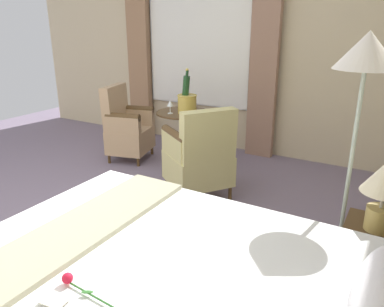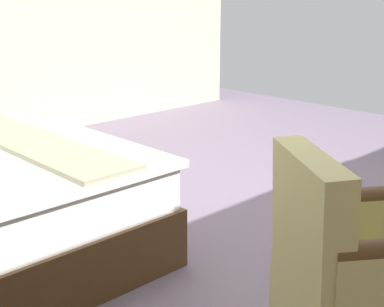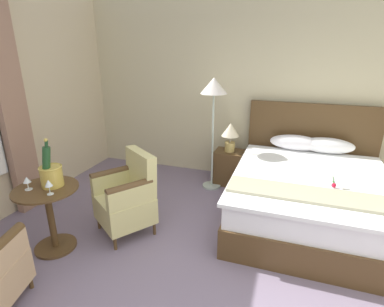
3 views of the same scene
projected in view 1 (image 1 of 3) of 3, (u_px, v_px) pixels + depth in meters
ground_plane at (24, 235)px, 3.19m from camera, size 7.61×7.61×0.00m
wall_window_side at (201, 41)px, 5.23m from camera, size 0.27×6.06×2.93m
nightstand at (370, 267)px, 2.32m from camera, size 0.47×0.36×0.54m
floor_lamp_brass at (364, 72)px, 2.22m from camera, size 0.38×0.38×1.67m
side_table_round at (183, 137)px, 4.50m from camera, size 0.64×0.64×0.72m
champagne_bucket at (187, 101)px, 4.29m from camera, size 0.23×0.23×0.51m
wine_glass_near_bucket at (184, 101)px, 4.51m from camera, size 0.08×0.08×0.14m
wine_glass_near_edge at (170, 104)px, 4.28m from camera, size 0.07×0.07×0.15m
armchair_by_window at (200, 157)px, 3.74m from camera, size 0.79×0.80×0.96m
armchair_facing_bed at (127, 128)px, 4.86m from camera, size 0.66×0.62×0.96m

